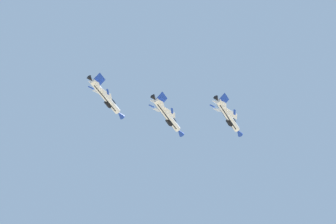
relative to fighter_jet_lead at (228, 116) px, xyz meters
name	(u,v)px	position (x,y,z in m)	size (l,w,h in m)	color
fighter_jet_lead	(228,116)	(0.00, 0.00, 0.00)	(10.54, 13.81, 7.64)	white
fighter_jet_left_wing	(167,116)	(-17.40, -0.84, -2.65)	(10.72, 13.81, 7.22)	white
fighter_jet_right_wing	(106,97)	(-34.58, -4.46, -0.88)	(10.67, 13.81, 7.34)	white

